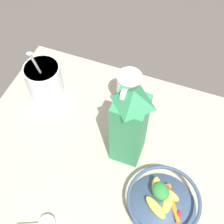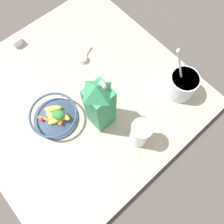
{
  "view_description": "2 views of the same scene",
  "coord_description": "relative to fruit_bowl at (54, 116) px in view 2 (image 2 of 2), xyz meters",
  "views": [
    {
      "loc": [
        0.28,
        0.12,
        0.91
      ],
      "look_at": [
        -0.22,
        -0.07,
        0.13
      ],
      "focal_mm": 50.0,
      "sensor_mm": 36.0,
      "label": 1
    },
    {
      "loc": [
        -0.43,
        0.18,
        0.93
      ],
      "look_at": [
        -0.18,
        -0.04,
        0.08
      ],
      "focal_mm": 35.0,
      "sensor_mm": 36.0,
      "label": 2
    }
  ],
  "objects": [
    {
      "name": "milk_carton",
      "position": [
        -0.13,
        -0.14,
        0.12
      ],
      "size": [
        0.09,
        0.09,
        0.31
      ],
      "color": "#338C59",
      "rests_on": "countertop"
    },
    {
      "name": "yogurt_tub",
      "position": [
        -0.26,
        -0.49,
        0.03
      ],
      "size": [
        0.14,
        0.12,
        0.26
      ],
      "color": "silver",
      "rests_on": "countertop"
    },
    {
      "name": "spice_jar",
      "position": [
        0.45,
        -0.09,
        -0.02
      ],
      "size": [
        0.04,
        0.04,
        0.04
      ],
      "color": "silver",
      "rests_on": "countertop"
    },
    {
      "name": "drinking_cup",
      "position": [
        -0.3,
        -0.2,
        0.04
      ],
      "size": [
        0.08,
        0.08,
        0.16
      ],
      "color": "white",
      "rests_on": "countertop"
    },
    {
      "name": "fruit_bowl",
      "position": [
        0.0,
        0.0,
        0.0
      ],
      "size": [
        0.2,
        0.2,
        0.08
      ],
      "color": "#384C6B",
      "rests_on": "countertop"
    },
    {
      "name": "ground_plane",
      "position": [
        0.03,
        -0.15,
        -0.07
      ],
      "size": [
        6.0,
        6.0,
        0.0
      ],
      "primitive_type": "plane",
      "color": "#4C4742"
    },
    {
      "name": "measuring_scoop",
      "position": [
        0.16,
        -0.28,
        -0.02
      ],
      "size": [
        0.06,
        0.1,
        0.02
      ],
      "color": "white",
      "rests_on": "countertop"
    },
    {
      "name": "countertop",
      "position": [
        0.03,
        -0.15,
        -0.06
      ],
      "size": [
        0.97,
        0.97,
        0.04
      ],
      "color": "#B2A893",
      "rests_on": "ground_plane"
    }
  ]
}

